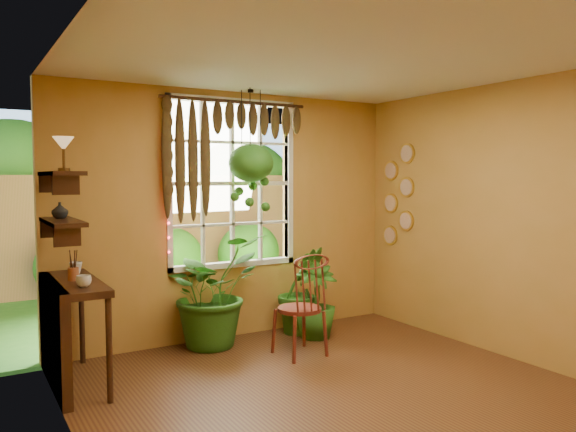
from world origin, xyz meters
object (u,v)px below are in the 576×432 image
object	(u,v)px
counter_ledge	(61,323)
hanging_basket	(251,165)
potted_plant_left	(211,290)
windsor_chair	(301,322)
potted_plant_mid	(301,290)

from	to	relation	value
counter_ledge	hanging_basket	world-z (taller)	hanging_basket
counter_ledge	hanging_basket	xyz separation A→B (m)	(2.00, 0.40, 1.34)
potted_plant_left	windsor_chair	bearing A→B (deg)	-50.30
counter_ledge	potted_plant_mid	distance (m)	2.64
windsor_chair	potted_plant_left	distance (m)	1.02
counter_ledge	hanging_basket	size ratio (longest dim) A/B	0.91
hanging_basket	windsor_chair	bearing A→B (deg)	-76.14
windsor_chair	hanging_basket	xyz separation A→B (m)	(-0.18, 0.73, 1.56)
windsor_chair	potted_plant_left	world-z (taller)	potted_plant_left
counter_ledge	hanging_basket	distance (m)	2.45
windsor_chair	hanging_basket	world-z (taller)	hanging_basket
counter_ledge	potted_plant_left	distance (m)	1.61
counter_ledge	windsor_chair	xyz separation A→B (m)	(2.18, -0.33, -0.21)
hanging_basket	counter_ledge	bearing A→B (deg)	-168.60
windsor_chair	counter_ledge	bearing A→B (deg)	168.80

